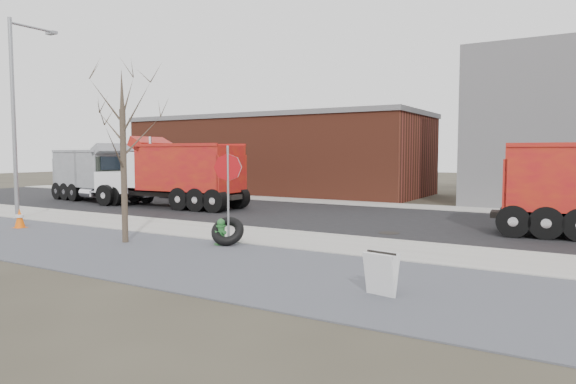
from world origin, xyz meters
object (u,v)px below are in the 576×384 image
Objects in this scene: sandwich_board at (381,273)px; truck_tire at (228,231)px; fire_hydrant at (221,233)px; dump_truck_red_b at (173,172)px; dump_truck_grey at (99,172)px; stop_sign at (228,178)px.

truck_tire is at bearing 164.11° from sandwich_board.
fire_hydrant is 0.95× the size of sandwich_board.
fire_hydrant is 11.21m from dump_truck_red_b.
sandwich_board is 22.89m from dump_truck_grey.
stop_sign is at bearing -40.88° from truck_tire.
sandwich_board is at bearing -4.41° from fire_hydrant.
truck_tire is 1.56m from stop_sign.
dump_truck_grey is (-14.78, 7.46, -0.36)m from stop_sign.
dump_truck_grey is at bearing 153.31° from truck_tire.
stop_sign is 0.41× the size of dump_truck_grey.
dump_truck_red_b is at bearing 4.42° from dump_truck_grey.
dump_truck_red_b is 5.95m from dump_truck_grey.
truck_tire is at bearing -18.82° from dump_truck_grey.
fire_hydrant is at bearing 167.03° from stop_sign.
sandwich_board is 0.12× the size of dump_truck_grey.
stop_sign reaches higher than sandwich_board.
sandwich_board is at bearing 142.29° from dump_truck_red_b.
dump_truck_red_b is at bearing 156.01° from sandwich_board.
dump_truck_red_b reaches higher than truck_tire.
truck_tire reaches higher than sandwich_board.
sandwich_board is at bearing -18.63° from dump_truck_grey.
stop_sign is at bearing -18.93° from dump_truck_grey.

